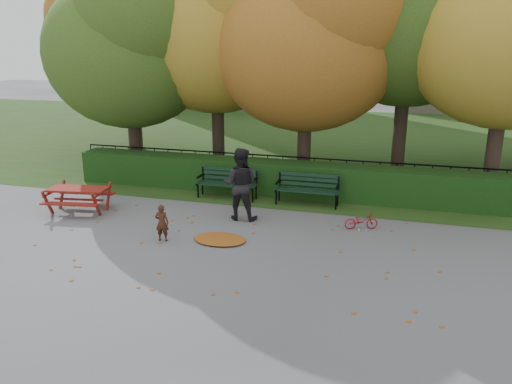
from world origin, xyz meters
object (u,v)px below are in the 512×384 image
(tree_c, at_px, (317,30))
(tree_f, at_px, (134,11))
(tree_b, at_px, (223,13))
(child, at_px, (162,223))
(bench_left, at_px, (228,181))
(bench_right, at_px, (308,187))
(bicycle, at_px, (361,221))
(adult, at_px, (240,184))
(picnic_table, at_px, (78,193))
(tree_a, at_px, (133,41))

(tree_c, distance_m, tree_f, 8.66)
(tree_b, distance_m, child, 8.38)
(bench_left, bearing_deg, bench_right, 0.00)
(tree_c, height_order, child, tree_c)
(child, height_order, bicycle, child)
(tree_b, relative_size, bench_right, 4.88)
(bench_right, xyz_separation_m, adult, (-1.47, -1.70, 0.42))
(tree_f, xyz_separation_m, picnic_table, (2.36, -7.91, -5.17))
(tree_f, xyz_separation_m, bench_left, (5.83, -5.54, -5.17))
(tree_b, height_order, child, tree_b)
(child, bearing_deg, bench_right, -134.71)
(tree_c, distance_m, child, 7.77)
(tree_b, bearing_deg, bench_right, -40.67)
(bench_left, distance_m, bench_right, 2.40)
(tree_f, bearing_deg, tree_a, -62.02)
(child, bearing_deg, bicycle, -162.72)
(tree_f, bearing_deg, bench_right, -33.92)
(tree_c, bearing_deg, adult, -106.87)
(picnic_table, bearing_deg, bicycle, -3.00)
(picnic_table, xyz_separation_m, bicycle, (7.52, 0.78, -0.31))
(tree_c, bearing_deg, bicycle, -63.68)
(tree_c, xyz_separation_m, bench_right, (0.27, -2.26, -4.30))
(tree_a, distance_m, tree_c, 6.04)
(tree_c, relative_size, bench_right, 4.44)
(tree_f, distance_m, picnic_table, 9.74)
(bench_left, height_order, adult, adult)
(tree_a, xyz_separation_m, child, (3.54, -5.54, -4.08))
(bench_left, xyz_separation_m, adult, (0.93, -1.70, 0.42))
(bench_right, bearing_deg, bicycle, -44.23)
(picnic_table, height_order, child, child)
(adult, bearing_deg, bicycle, 178.21)
(bench_left, relative_size, adult, 0.95)
(bench_left, relative_size, child, 2.04)
(tree_b, bearing_deg, tree_a, -156.95)
(tree_f, bearing_deg, adult, -46.92)
(tree_b, bearing_deg, tree_c, -13.45)
(tree_c, distance_m, picnic_table, 8.45)
(bench_left, bearing_deg, adult, -61.20)
(tree_f, height_order, picnic_table, tree_f)
(tree_a, distance_m, tree_b, 3.11)
(tree_f, distance_m, bench_left, 9.56)
(bench_right, bearing_deg, tree_b, 139.33)
(tree_b, xyz_separation_m, child, (0.80, -6.71, -4.96))
(bench_left, distance_m, child, 3.68)
(bench_left, bearing_deg, child, -95.36)
(picnic_table, xyz_separation_m, adult, (4.41, 0.68, 0.42))
(tree_c, relative_size, adult, 4.23)
(tree_b, height_order, tree_f, tree_f)
(tree_a, xyz_separation_m, adult, (4.82, -3.57, -3.58))
(tree_a, xyz_separation_m, picnic_table, (0.41, -4.25, -4.00))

